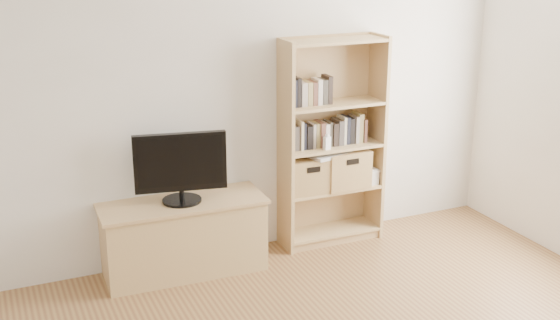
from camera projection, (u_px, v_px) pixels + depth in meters
back_wall at (241, 91)px, 5.34m from camera, size 4.50×0.02×2.60m
tv_stand at (184, 238)px, 5.25m from camera, size 1.20×0.48×0.54m
bookshelf at (332, 143)px, 5.62m from camera, size 0.85×0.31×1.69m
television at (180, 168)px, 5.08m from camera, size 0.67×0.17×0.53m
books_row_mid at (331, 131)px, 5.61m from camera, size 0.85×0.18×0.23m
books_row_upper at (311, 93)px, 5.44m from camera, size 0.35×0.13×0.18m
baby_monitor at (327, 143)px, 5.50m from camera, size 0.06×0.05×0.10m
basket_left at (307, 174)px, 5.61m from camera, size 0.36×0.30×0.28m
basket_right at (343, 167)px, 5.73m from camera, size 0.38×0.31×0.31m
laptop at (328, 154)px, 5.61m from camera, size 0.39×0.31×0.03m
magazine_stack at (363, 176)px, 5.83m from camera, size 0.18×0.25×0.11m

